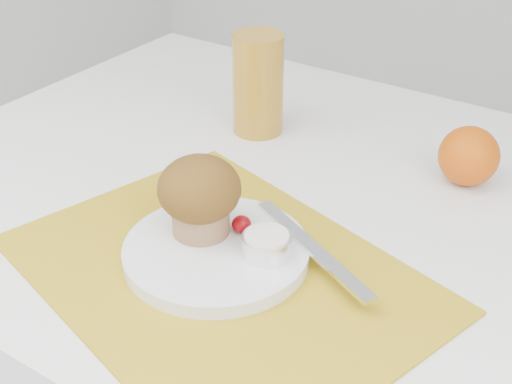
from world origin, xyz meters
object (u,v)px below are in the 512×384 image
Objects in this scene: juice_glass at (258,84)px; muffin at (200,194)px; orange at (469,156)px; plate at (216,252)px.

juice_glass reaches higher than muffin.
muffin reaches higher than orange.
plate is 0.37m from orange.
muffin is (-0.03, 0.01, 0.06)m from plate.
orange is 0.37m from muffin.
juice_glass is 1.60× the size of muffin.
juice_glass is (-0.31, -0.02, 0.04)m from orange.
plate is 0.07m from muffin.
plate is 0.34m from juice_glass.
juice_glass is 0.31m from muffin.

